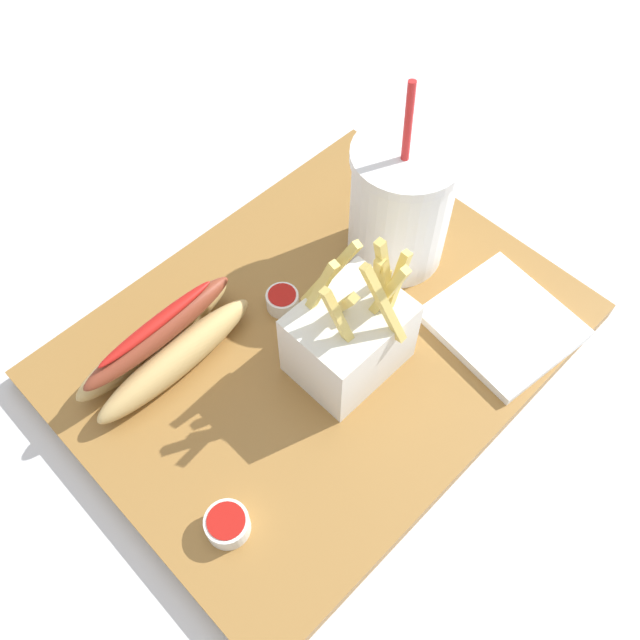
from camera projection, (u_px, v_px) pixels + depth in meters
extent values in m
cube|color=silver|center=(320.00, 354.00, 0.65)|extent=(2.40, 2.40, 0.02)
cube|color=olive|center=(320.00, 343.00, 0.64)|extent=(0.45, 0.35, 0.02)
cylinder|color=white|center=(400.00, 209.00, 0.63)|extent=(0.09, 0.09, 0.12)
cylinder|color=white|center=(408.00, 156.00, 0.58)|extent=(0.10, 0.10, 0.01)
cylinder|color=red|center=(408.00, 124.00, 0.54)|extent=(0.01, 0.02, 0.08)
cube|color=white|center=(350.00, 338.00, 0.58)|extent=(0.10, 0.07, 0.08)
cube|color=#E5C660|center=(395.00, 285.00, 0.54)|extent=(0.02, 0.01, 0.07)
cube|color=#E5C660|center=(384.00, 305.00, 0.52)|extent=(0.02, 0.04, 0.08)
cube|color=#E5C660|center=(383.00, 297.00, 0.55)|extent=(0.01, 0.01, 0.06)
cube|color=#E5C660|center=(387.00, 294.00, 0.53)|extent=(0.01, 0.03, 0.08)
cube|color=#E5C660|center=(345.00, 304.00, 0.53)|extent=(0.03, 0.05, 0.09)
cube|color=#E5C660|center=(378.00, 275.00, 0.54)|extent=(0.03, 0.02, 0.08)
cube|color=#E5C660|center=(329.00, 275.00, 0.53)|extent=(0.03, 0.04, 0.08)
cube|color=#E5C660|center=(342.00, 325.00, 0.52)|extent=(0.02, 0.03, 0.09)
cube|color=#E5C660|center=(317.00, 294.00, 0.54)|extent=(0.02, 0.03, 0.09)
cube|color=#E5C660|center=(385.00, 277.00, 0.53)|extent=(0.02, 0.02, 0.09)
ellipsoid|color=tan|center=(155.00, 339.00, 0.61)|extent=(0.17, 0.03, 0.04)
ellipsoid|color=tan|center=(177.00, 359.00, 0.59)|extent=(0.17, 0.03, 0.04)
ellipsoid|color=brown|center=(159.00, 331.00, 0.58)|extent=(0.16, 0.03, 0.02)
ellipsoid|color=red|center=(156.00, 323.00, 0.57)|extent=(0.12, 0.02, 0.01)
cylinder|color=white|center=(280.00, 302.00, 0.64)|extent=(0.03, 0.03, 0.02)
cylinder|color=#B2140F|center=(280.00, 298.00, 0.63)|extent=(0.03, 0.03, 0.01)
cylinder|color=white|center=(227.00, 524.00, 0.52)|extent=(0.04, 0.04, 0.02)
cylinder|color=#B2140F|center=(226.00, 522.00, 0.52)|extent=(0.03, 0.03, 0.01)
cube|color=white|center=(503.00, 324.00, 0.63)|extent=(0.13, 0.13, 0.01)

